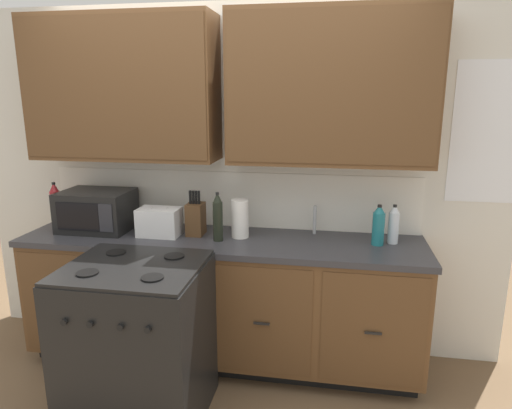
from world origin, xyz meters
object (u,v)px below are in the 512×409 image
(bottle_dark, at_px, (218,217))
(bottle_clear, at_px, (394,224))
(microwave, at_px, (97,210))
(bottle_teal, at_px, (378,225))
(knife_block, at_px, (196,218))
(bottle_red, at_px, (56,205))
(stove_range, at_px, (138,342))
(toaster, at_px, (159,222))
(paper_towel_roll, at_px, (240,218))

(bottle_dark, relative_size, bottle_clear, 1.27)
(microwave, height_order, bottle_teal, microwave)
(knife_block, height_order, bottle_red, bottle_red)
(stove_range, height_order, toaster, toaster)
(stove_range, relative_size, bottle_clear, 3.70)
(bottle_dark, bearing_deg, toaster, 174.35)
(bottle_teal, bearing_deg, bottle_red, 179.53)
(stove_range, distance_m, paper_towel_roll, 1.00)
(microwave, height_order, knife_block, knife_block)
(microwave, xyz_separation_m, toaster, (0.49, -0.06, -0.04))
(paper_towel_roll, bearing_deg, microwave, 179.99)
(knife_block, bearing_deg, bottle_teal, -0.40)
(microwave, height_order, paper_towel_roll, microwave)
(toaster, distance_m, bottle_dark, 0.43)
(bottle_clear, xyz_separation_m, bottle_red, (-2.36, -0.03, 0.04))
(stove_range, xyz_separation_m, paper_towel_roll, (0.46, 0.68, 0.57))
(paper_towel_roll, height_order, bottle_clear, paper_towel_roll)
(paper_towel_roll, xyz_separation_m, bottle_dark, (-0.13, -0.10, 0.03))
(stove_range, bearing_deg, bottle_dark, 59.99)
(toaster, xyz_separation_m, knife_block, (0.24, 0.06, 0.02))
(paper_towel_roll, height_order, bottle_teal, bottle_teal)
(toaster, relative_size, bottle_dark, 0.86)
(knife_block, bearing_deg, paper_towel_roll, -0.65)
(bottle_clear, bearing_deg, toaster, -176.15)
(bottle_red, bearing_deg, toaster, -5.05)
(knife_block, xyz_separation_m, bottle_red, (-1.05, 0.01, 0.05))
(toaster, bearing_deg, bottle_red, 174.95)
(microwave, relative_size, bottle_red, 1.46)
(bottle_clear, distance_m, bottle_red, 2.37)
(stove_range, height_order, bottle_dark, bottle_dark)
(toaster, distance_m, bottle_clear, 1.55)
(bottle_dark, height_order, bottle_clear, bottle_dark)
(microwave, distance_m, knife_block, 0.73)
(bottle_teal, bearing_deg, microwave, 179.85)
(paper_towel_roll, height_order, bottle_dark, bottle_dark)
(stove_range, height_order, bottle_clear, bottle_clear)
(toaster, relative_size, paper_towel_roll, 1.08)
(paper_towel_roll, xyz_separation_m, bottle_clear, (1.00, 0.05, -0.00))
(knife_block, bearing_deg, microwave, -179.73)
(knife_block, relative_size, bottle_teal, 1.17)
(bottle_clear, bearing_deg, stove_range, -153.73)
(knife_block, bearing_deg, toaster, -165.51)
(toaster, height_order, bottle_dark, bottle_dark)
(bottle_red, bearing_deg, knife_block, -0.56)
(bottle_teal, bearing_deg, paper_towel_roll, 179.69)
(bottle_dark, bearing_deg, microwave, 173.73)
(microwave, bearing_deg, bottle_teal, -0.15)
(knife_block, height_order, bottle_clear, knife_block)
(stove_range, relative_size, bottle_dark, 2.92)
(knife_block, relative_size, bottle_dark, 0.95)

